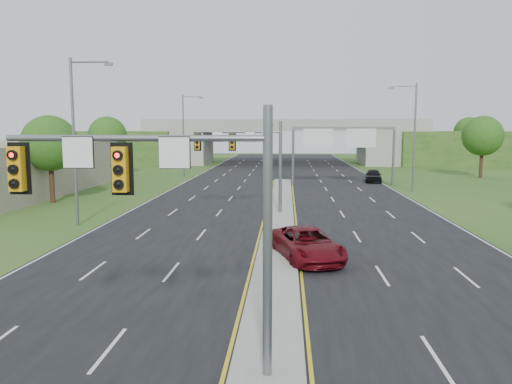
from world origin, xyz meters
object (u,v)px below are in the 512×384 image
Objects in this scene: signal_mast_far at (250,152)px; car_far_c at (373,175)px; signal_mast_near at (176,198)px; car_far_a at (307,244)px; sign_gantry at (342,139)px; overpass at (284,145)px.

signal_mast_far is 27.65m from car_far_c.
signal_mast_far is at bearing -111.10° from car_far_c.
signal_mast_near is 13.29m from car_far_a.
sign_gantry is 2.48× the size of car_far_c.
signal_mast_far is at bearing 90.00° from signal_mast_near.
sign_gantry reaches higher than car_far_c.
sign_gantry is 2.07× the size of car_far_a.
signal_mast_far reaches higher than sign_gantry.
sign_gantry reaches higher than car_far_a.
signal_mast_near is at bearing -101.25° from sign_gantry.
car_far_c is (13.26, 48.94, -3.91)m from signal_mast_near.
sign_gantry is 0.14× the size of overpass.
signal_mast_near reaches higher than car_far_a.
car_far_a is at bearing -98.96° from sign_gantry.
signal_mast_far is 1.50× the size of car_far_c.
car_far_a is at bearing -88.74° from overpass.
overpass is (-6.68, 35.08, -1.69)m from sign_gantry.
car_far_c is at bearing 42.45° from sign_gantry.
overpass is 33.13m from car_far_c.
signal_mast_near is at bearing -97.27° from car_far_c.
car_far_a is (3.76, 12.13, -3.93)m from signal_mast_near.
overpass is at bearing 74.97° from car_far_a.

